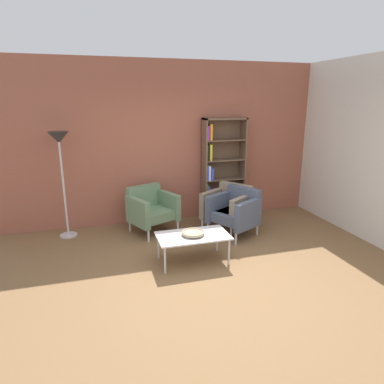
{
  "coord_description": "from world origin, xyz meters",
  "views": [
    {
      "loc": [
        -1.33,
        -3.59,
        2.22
      ],
      "look_at": [
        -0.04,
        0.84,
        0.95
      ],
      "focal_mm": 31.51,
      "sensor_mm": 36.0,
      "label": 1
    }
  ],
  "objects_px": {
    "coffee_table_low": "(193,237)",
    "armchair_by_bookshelf": "(228,206)",
    "armchair_spare_guest": "(151,208)",
    "armchair_near_window": "(235,211)",
    "floor_lamp_torchiere": "(60,150)",
    "bookshelf_tall": "(220,170)",
    "decorative_bowl": "(193,233)"
  },
  "relations": [
    {
      "from": "armchair_spare_guest",
      "to": "armchair_by_bookshelf",
      "type": "bearing_deg",
      "value": -35.64
    },
    {
      "from": "armchair_by_bookshelf",
      "to": "floor_lamp_torchiere",
      "type": "height_order",
      "value": "floor_lamp_torchiere"
    },
    {
      "from": "armchair_spare_guest",
      "to": "armchair_by_bookshelf",
      "type": "height_order",
      "value": "same"
    },
    {
      "from": "armchair_spare_guest",
      "to": "armchair_by_bookshelf",
      "type": "xyz_separation_m",
      "value": [
        1.32,
        -0.27,
        0.0
      ]
    },
    {
      "from": "armchair_near_window",
      "to": "floor_lamp_torchiere",
      "type": "bearing_deg",
      "value": -132.87
    },
    {
      "from": "decorative_bowl",
      "to": "armchair_by_bookshelf",
      "type": "xyz_separation_m",
      "value": [
        0.95,
        1.04,
        -0.02
      ]
    },
    {
      "from": "coffee_table_low",
      "to": "armchair_by_bookshelf",
      "type": "height_order",
      "value": "armchair_by_bookshelf"
    },
    {
      "from": "decorative_bowl",
      "to": "armchair_near_window",
      "type": "height_order",
      "value": "armchair_near_window"
    },
    {
      "from": "floor_lamp_torchiere",
      "to": "coffee_table_low",
      "type": "bearing_deg",
      "value": -40.16
    },
    {
      "from": "bookshelf_tall",
      "to": "armchair_spare_guest",
      "type": "distance_m",
      "value": 1.53
    },
    {
      "from": "armchair_spare_guest",
      "to": "floor_lamp_torchiere",
      "type": "xyz_separation_m",
      "value": [
        -1.39,
        0.18,
        1.03
      ]
    },
    {
      "from": "armchair_spare_guest",
      "to": "armchair_near_window",
      "type": "relative_size",
      "value": 0.98
    },
    {
      "from": "bookshelf_tall",
      "to": "decorative_bowl",
      "type": "bearing_deg",
      "value": -121.36
    },
    {
      "from": "coffee_table_low",
      "to": "decorative_bowl",
      "type": "height_order",
      "value": "decorative_bowl"
    },
    {
      "from": "bookshelf_tall",
      "to": "armchair_spare_guest",
      "type": "xyz_separation_m",
      "value": [
        -1.38,
        -0.36,
        -0.53
      ]
    },
    {
      "from": "coffee_table_low",
      "to": "floor_lamp_torchiere",
      "type": "xyz_separation_m",
      "value": [
        -1.75,
        1.48,
        1.08
      ]
    },
    {
      "from": "bookshelf_tall",
      "to": "armchair_by_bookshelf",
      "type": "bearing_deg",
      "value": -95.57
    },
    {
      "from": "coffee_table_low",
      "to": "decorative_bowl",
      "type": "bearing_deg",
      "value": 180.0
    },
    {
      "from": "bookshelf_tall",
      "to": "armchair_spare_guest",
      "type": "relative_size",
      "value": 2.09
    },
    {
      "from": "bookshelf_tall",
      "to": "armchair_by_bookshelf",
      "type": "xyz_separation_m",
      "value": [
        -0.06,
        -0.63,
        -0.53
      ]
    },
    {
      "from": "bookshelf_tall",
      "to": "armchair_near_window",
      "type": "height_order",
      "value": "bookshelf_tall"
    },
    {
      "from": "bookshelf_tall",
      "to": "armchair_spare_guest",
      "type": "height_order",
      "value": "bookshelf_tall"
    },
    {
      "from": "decorative_bowl",
      "to": "armchair_spare_guest",
      "type": "xyz_separation_m",
      "value": [
        -0.37,
        1.3,
        -0.02
      ]
    },
    {
      "from": "coffee_table_low",
      "to": "decorative_bowl",
      "type": "relative_size",
      "value": 3.12
    },
    {
      "from": "coffee_table_low",
      "to": "bookshelf_tall",
      "type": "bearing_deg",
      "value": 58.64
    },
    {
      "from": "decorative_bowl",
      "to": "armchair_near_window",
      "type": "xyz_separation_m",
      "value": [
        0.98,
        0.79,
        -0.02
      ]
    },
    {
      "from": "coffee_table_low",
      "to": "armchair_by_bookshelf",
      "type": "distance_m",
      "value": 1.41
    },
    {
      "from": "armchair_by_bookshelf",
      "to": "floor_lamp_torchiere",
      "type": "relative_size",
      "value": 0.54
    },
    {
      "from": "decorative_bowl",
      "to": "coffee_table_low",
      "type": "bearing_deg",
      "value": 0.0
    },
    {
      "from": "coffee_table_low",
      "to": "armchair_near_window",
      "type": "relative_size",
      "value": 1.08
    },
    {
      "from": "armchair_by_bookshelf",
      "to": "bookshelf_tall",
      "type": "bearing_deg",
      "value": 140.42
    },
    {
      "from": "armchair_near_window",
      "to": "armchair_by_bookshelf",
      "type": "xyz_separation_m",
      "value": [
        -0.02,
        0.25,
        0.0
      ]
    }
  ]
}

